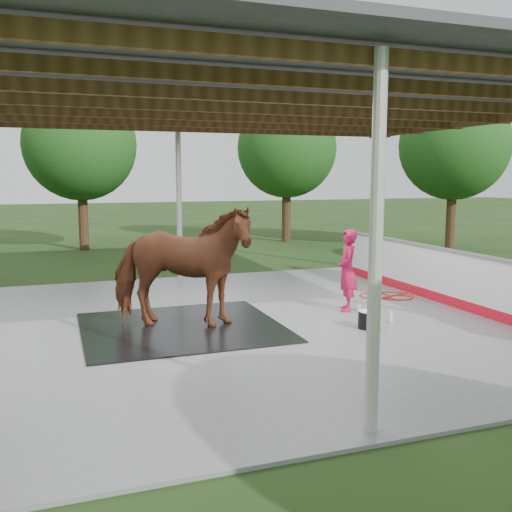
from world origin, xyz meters
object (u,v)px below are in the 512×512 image
object	(u,v)px
dasher_board	(447,278)
handler	(347,270)
horse	(181,267)
wash_bucket	(368,319)

from	to	relation	value
dasher_board	handler	distance (m)	2.27
handler	horse	bearing A→B (deg)	-63.66
dasher_board	wash_bucket	distance (m)	2.84
handler	dasher_board	bearing A→B (deg)	109.34
horse	handler	bearing A→B (deg)	-63.72
horse	wash_bucket	size ratio (longest dim) A/B	7.47
horse	handler	xyz separation A→B (m)	(3.35, 0.20, -0.28)
dasher_board	handler	size ratio (longest dim) A/B	4.98
dasher_board	horse	world-z (taller)	horse
wash_bucket	handler	bearing A→B (deg)	76.88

